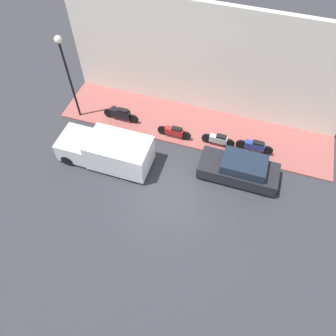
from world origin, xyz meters
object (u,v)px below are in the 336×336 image
object	(u,v)px
motorcycle_red	(174,132)
streetlamp	(66,65)
parked_car	(240,169)
motorcycle_black	(121,114)
motorcycle_blue	(255,146)
delivery_van	(107,150)
scooter_silver	(218,140)

from	to	relation	value
motorcycle_red	streetlamp	distance (m)	6.59
parked_car	motorcycle_red	world-z (taller)	parked_car
motorcycle_black	streetlamp	xyz separation A→B (m)	(-0.36, 2.51, 3.02)
motorcycle_blue	streetlamp	world-z (taller)	streetlamp
delivery_van	streetlamp	bearing A→B (deg)	49.06
parked_car	scooter_silver	distance (m)	2.24
motorcycle_black	motorcycle_blue	xyz separation A→B (m)	(-0.02, -7.69, -0.04)
streetlamp	scooter_silver	bearing A→B (deg)	-88.65
motorcycle_red	streetlamp	world-z (taller)	streetlamp
motorcycle_black	streetlamp	bearing A→B (deg)	98.08
parked_car	motorcycle_red	size ratio (longest dim) A/B	2.06
delivery_van	motorcycle_black	size ratio (longest dim) A/B	2.28
motorcycle_red	streetlamp	xyz separation A→B (m)	(-0.03, 5.82, 3.08)
motorcycle_black	motorcycle_red	size ratio (longest dim) A/B	1.11
motorcycle_red	delivery_van	bearing A→B (deg)	132.83
delivery_van	motorcycle_red	distance (m)	3.88
delivery_van	streetlamp	xyz separation A→B (m)	(2.59, 2.99, 2.71)
parked_car	motorcycle_black	size ratio (longest dim) A/B	1.86
motorcycle_blue	streetlamp	xyz separation A→B (m)	(-0.34, 10.20, 3.06)
motorcycle_black	streetlamp	size ratio (longest dim) A/B	0.42
motorcycle_black	scooter_silver	distance (m)	5.75
scooter_silver	streetlamp	distance (m)	8.81
motorcycle_black	motorcycle_blue	world-z (taller)	motorcycle_black
motorcycle_red	motorcycle_blue	size ratio (longest dim) A/B	0.96
motorcycle_black	scooter_silver	world-z (taller)	motorcycle_black
scooter_silver	motorcycle_blue	distance (m)	1.94
delivery_van	motorcycle_blue	distance (m)	7.79
delivery_van	scooter_silver	world-z (taller)	delivery_van
delivery_van	motorcycle_black	bearing A→B (deg)	9.22
scooter_silver	motorcycle_red	world-z (taller)	scooter_silver
delivery_van	motorcycle_red	size ratio (longest dim) A/B	2.53
motorcycle_blue	streetlamp	size ratio (longest dim) A/B	0.39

